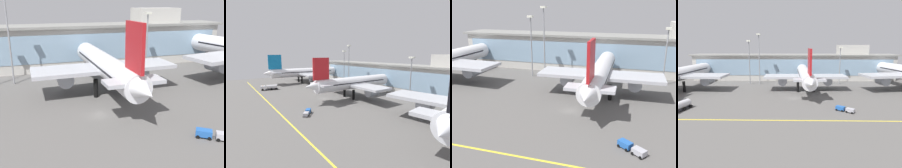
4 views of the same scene
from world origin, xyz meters
TOP-DOWN VIEW (x-y plane):
  - ground_plane at (0.00, 0.00)m, footprint 180.00×180.00m
  - taxiway_centreline_stripe at (0.00, -22.00)m, footprint 144.00×0.50m
  - terminal_building at (1.54, 42.38)m, footprint 115.24×14.00m
  - airliner_near_left at (-49.49, 12.25)m, footprint 40.62×55.81m
  - airliner_near_right at (5.09, 13.31)m, footprint 35.51×48.94m
  - baggage_tug_near at (15.48, -14.61)m, footprint 5.41×4.58m
  - apron_light_mast_west at (-17.23, 27.12)m, footprint 1.80×1.80m
  - apron_light_mast_centre at (-22.23, 27.18)m, footprint 1.80×1.80m
  - apron_light_mast_east at (23.49, 28.94)m, footprint 1.80×1.80m

SIDE VIEW (x-z plane):
  - ground_plane at x=0.00m, z-range 0.00..0.00m
  - taxiway_centreline_stripe at x=0.00m, z-range 0.00..0.01m
  - baggage_tug_near at x=15.48m, z-range 0.09..1.49m
  - airliner_near_right at x=5.09m, z-range -2.47..15.97m
  - airliner_near_left at x=-49.49m, z-range -2.61..16.81m
  - terminal_building at x=1.54m, z-range -2.09..17.63m
  - apron_light_mast_east at x=23.49m, z-range 3.35..22.20m
  - apron_light_mast_centre at x=-22.23m, z-range 3.55..25.57m
  - apron_light_mast_west at x=-17.23m, z-range 3.72..28.87m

